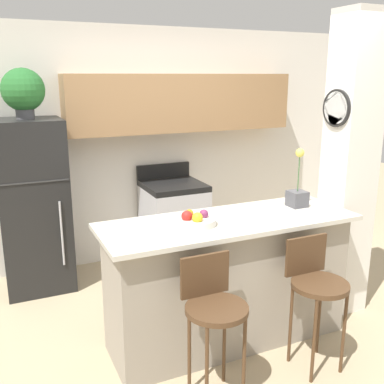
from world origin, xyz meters
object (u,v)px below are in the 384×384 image
object	(u,v)px
refrigerator	(34,206)
bar_stool_right	(316,284)
bar_stool_left	(214,308)
stove_range	(174,222)
orchid_vase	(297,193)
potted_plant_on_fridge	(23,91)
fruit_bowl	(195,220)

from	to	relation	value
refrigerator	bar_stool_right	distance (m)	2.71
bar_stool_left	stove_range	bearing A→B (deg)	74.43
stove_range	orchid_vase	distance (m)	1.73
refrigerator	stove_range	world-z (taller)	refrigerator
refrigerator	bar_stool_left	bearing A→B (deg)	-68.35
bar_stool_right	stove_range	bearing A→B (deg)	95.49
stove_range	bar_stool_left	distance (m)	2.23
refrigerator	orchid_vase	bearing A→B (deg)	-38.57
bar_stool_left	orchid_vase	distance (m)	1.32
potted_plant_on_fridge	fruit_bowl	bearing A→B (deg)	-59.32
stove_range	potted_plant_on_fridge	size ratio (longest dim) A/B	2.36
bar_stool_right	potted_plant_on_fridge	distance (m)	2.99
stove_range	fruit_bowl	xyz separation A→B (m)	(-0.48, -1.62, 0.58)
bar_stool_right	orchid_vase	world-z (taller)	orchid_vase
fruit_bowl	bar_stool_right	bearing A→B (deg)	-37.05
refrigerator	bar_stool_right	world-z (taller)	refrigerator
refrigerator	stove_range	bearing A→B (deg)	0.01
refrigerator	potted_plant_on_fridge	bearing A→B (deg)	117.24
refrigerator	potted_plant_on_fridge	size ratio (longest dim) A/B	3.65
refrigerator	bar_stool_left	xyz separation A→B (m)	(0.85, -2.14, -0.20)
stove_range	bar_stool_right	size ratio (longest dim) A/B	1.14
potted_plant_on_fridge	stove_range	bearing A→B (deg)	0.01
bar_stool_left	fruit_bowl	world-z (taller)	fruit_bowl
refrigerator	bar_stool_left	distance (m)	2.31
bar_stool_left	fruit_bowl	distance (m)	0.67
refrigerator	stove_range	size ratio (longest dim) A/B	1.55
bar_stool_left	orchid_vase	bearing A→B (deg)	29.62
refrigerator	bar_stool_right	bearing A→B (deg)	-52.34
stove_range	potted_plant_on_fridge	bearing A→B (deg)	-179.99
potted_plant_on_fridge	fruit_bowl	world-z (taller)	potted_plant_on_fridge
bar_stool_left	potted_plant_on_fridge	xyz separation A→B (m)	(-0.85, 2.14, 1.27)
fruit_bowl	refrigerator	bearing A→B (deg)	120.68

